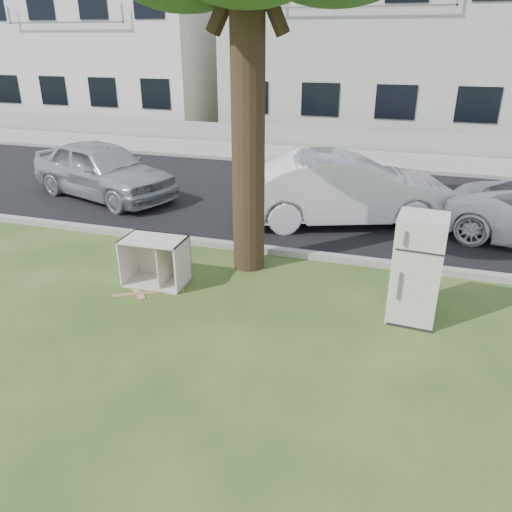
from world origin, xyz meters
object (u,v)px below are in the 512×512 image
(fridge, at_px, (417,269))
(car_center, at_px, (345,189))
(car_left, at_px, (103,170))
(cabinet, at_px, (155,261))

(fridge, relative_size, car_center, 0.34)
(fridge, height_order, car_left, fridge)
(cabinet, distance_m, car_center, 4.64)
(fridge, relative_size, cabinet, 1.57)
(fridge, xyz_separation_m, car_center, (-1.52, 3.84, -0.03))
(fridge, bearing_deg, car_center, 116.08)
(cabinet, height_order, car_left, car_left)
(fridge, bearing_deg, car_left, 156.93)
(fridge, bearing_deg, cabinet, -174.71)
(cabinet, distance_m, car_left, 5.36)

